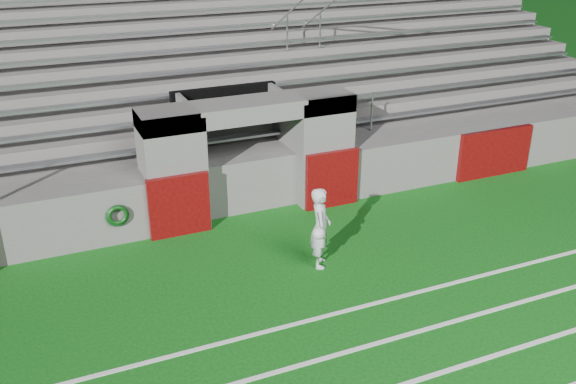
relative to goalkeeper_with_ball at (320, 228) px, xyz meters
name	(u,v)px	position (x,y,z in m)	size (l,w,h in m)	color
ground	(317,284)	(-0.35, -0.60, -0.81)	(90.00, 90.00, 0.00)	#0D4F10
stadium_structure	(194,99)	(-0.35, 7.37, 0.68)	(26.00, 8.48, 5.42)	#5E5C59
goalkeeper_with_ball	(320,228)	(0.00, 0.00, 0.00)	(0.61, 0.78, 1.62)	silver
hose_coil	(117,215)	(-3.43, 2.33, -0.12)	(0.48, 0.13, 0.48)	#0C3F19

